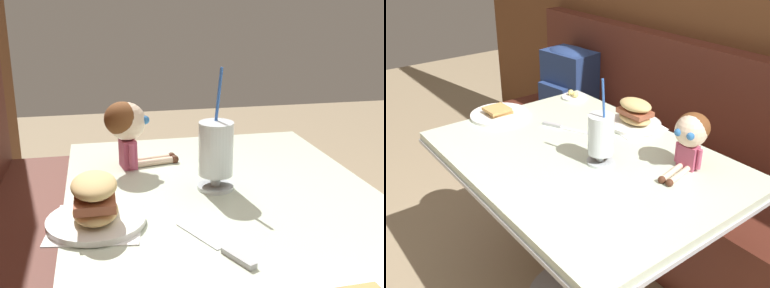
# 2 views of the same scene
# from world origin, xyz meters

# --- Properties ---
(booth_bench) EXTENTS (2.60, 0.48, 1.00)m
(booth_bench) POSITION_xyz_m (0.00, 0.81, 0.33)
(booth_bench) COLOR #512319
(booth_bench) RESTS_ON ground
(diner_table) EXTENTS (1.11, 0.81, 0.74)m
(diner_table) POSITION_xyz_m (0.00, 0.18, 0.54)
(diner_table) COLOR beige
(diner_table) RESTS_ON ground
(toast_plate) EXTENTS (0.25, 0.25, 0.04)m
(toast_plate) POSITION_xyz_m (-0.50, 0.11, 0.75)
(toast_plate) COLOR white
(toast_plate) RESTS_ON diner_table
(milkshake_glass) EXTENTS (0.10, 0.10, 0.32)m
(milkshake_glass) POSITION_xyz_m (0.08, 0.19, 0.84)
(milkshake_glass) COLOR silver
(milkshake_glass) RESTS_ON diner_table
(sandwich_plate) EXTENTS (0.23, 0.23, 0.12)m
(sandwich_plate) POSITION_xyz_m (-0.07, 0.50, 0.79)
(sandwich_plate) COLOR white
(sandwich_plate) RESTS_ON diner_table
(butter_saucer) EXTENTS (0.12, 0.12, 0.04)m
(butter_saucer) POSITION_xyz_m (-0.47, 0.50, 0.75)
(butter_saucer) COLOR white
(butter_saucer) RESTS_ON diner_table
(butter_knife) EXTENTS (0.22, 0.12, 0.01)m
(butter_knife) POSITION_xyz_m (-0.24, 0.25, 0.74)
(butter_knife) COLOR silver
(butter_knife) RESTS_ON diner_table
(seated_doll) EXTENTS (0.13, 0.23, 0.20)m
(seated_doll) POSITION_xyz_m (0.29, 0.41, 0.87)
(seated_doll) COLOR #B74C6B
(seated_doll) RESTS_ON diner_table
(backpack) EXTENTS (0.32, 0.28, 0.41)m
(backpack) POSITION_xyz_m (-0.89, 0.78, 0.66)
(backpack) COLOR navy
(backpack) RESTS_ON booth_bench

